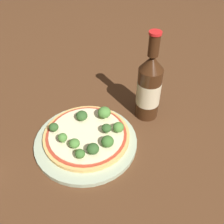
% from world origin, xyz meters
% --- Properties ---
extents(ground_plane, '(3.00, 3.00, 0.00)m').
position_xyz_m(ground_plane, '(0.00, 0.00, 0.00)').
color(ground_plane, '#4C2D19').
extents(plate, '(0.25, 0.25, 0.01)m').
position_xyz_m(plate, '(0.00, -0.02, 0.01)').
color(plate, '#A3B293').
rests_on(plate, ground_plane).
extents(pizza, '(0.21, 0.21, 0.01)m').
position_xyz_m(pizza, '(0.01, -0.01, 0.02)').
color(pizza, tan).
rests_on(pizza, plate).
extents(broccoli_floret_0, '(0.03, 0.03, 0.03)m').
position_xyz_m(broccoli_floret_0, '(0.07, 0.01, 0.05)').
color(broccoli_floret_0, '#89A866').
rests_on(broccoli_floret_0, pizza).
extents(broccoli_floret_1, '(0.03, 0.03, 0.03)m').
position_xyz_m(broccoli_floret_1, '(-0.01, -0.08, 0.04)').
color(broccoli_floret_1, '#89A866').
rests_on(broccoli_floret_1, pizza).
extents(broccoli_floret_2, '(0.03, 0.03, 0.03)m').
position_xyz_m(broccoli_floret_2, '(0.08, -0.05, 0.04)').
color(broccoli_floret_2, '#89A866').
rests_on(broccoli_floret_2, pizza).
extents(broccoli_floret_3, '(0.03, 0.03, 0.02)m').
position_xyz_m(broccoli_floret_3, '(0.02, 0.04, 0.04)').
color(broccoli_floret_3, '#89A866').
rests_on(broccoli_floret_3, pizza).
extents(broccoli_floret_4, '(0.03, 0.03, 0.03)m').
position_xyz_m(broccoli_floret_4, '(0.03, -0.08, 0.04)').
color(broccoli_floret_4, '#89A866').
rests_on(broccoli_floret_4, pizza).
extents(broccoli_floret_5, '(0.02, 0.02, 0.02)m').
position_xyz_m(broccoli_floret_5, '(-0.06, 0.04, 0.04)').
color(broccoli_floret_5, '#89A866').
rests_on(broccoli_floret_5, pizza).
extents(broccoli_floret_6, '(0.02, 0.02, 0.03)m').
position_xyz_m(broccoli_floret_6, '(0.05, -0.04, 0.04)').
color(broccoli_floret_6, '#89A866').
rests_on(broccoli_floret_6, pizza).
extents(broccoli_floret_7, '(0.02, 0.02, 0.03)m').
position_xyz_m(broccoli_floret_7, '(-0.05, -0.01, 0.04)').
color(broccoli_floret_7, '#89A866').
rests_on(broccoli_floret_7, pizza).
extents(broccoli_floret_8, '(0.03, 0.03, 0.03)m').
position_xyz_m(broccoli_floret_8, '(-0.04, -0.04, 0.04)').
color(broccoli_floret_8, '#89A866').
rests_on(broccoli_floret_8, pizza).
extents(broccoli_floret_9, '(0.02, 0.02, 0.02)m').
position_xyz_m(broccoli_floret_9, '(-0.04, -0.07, 0.04)').
color(broccoli_floret_9, '#89A866').
rests_on(broccoli_floret_9, pizza).
extents(beer_bottle, '(0.06, 0.06, 0.24)m').
position_xyz_m(beer_bottle, '(0.19, -0.02, 0.09)').
color(beer_bottle, '#381E0F').
rests_on(beer_bottle, ground_plane).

